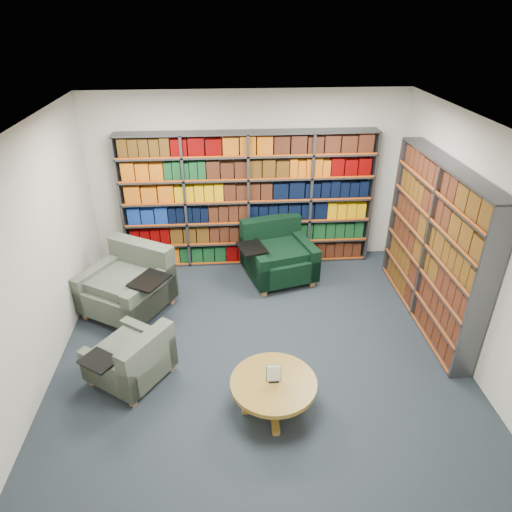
{
  "coord_description": "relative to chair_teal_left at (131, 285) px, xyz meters",
  "views": [
    {
      "loc": [
        -0.37,
        -4.5,
        3.9
      ],
      "look_at": [
        0.0,
        0.6,
        1.05
      ],
      "focal_mm": 32.0,
      "sensor_mm": 36.0,
      "label": 1
    }
  ],
  "objects": [
    {
      "name": "room_shell",
      "position": [
        1.75,
        -1.08,
        1.03
      ],
      "size": [
        5.02,
        5.02,
        2.82
      ],
      "color": "black",
      "rests_on": "ground"
    },
    {
      "name": "bookshelf_back",
      "position": [
        1.75,
        1.26,
        0.72
      ],
      "size": [
        4.0,
        0.28,
        2.2
      ],
      "color": "#47494F",
      "rests_on": "ground"
    },
    {
      "name": "bookshelf_right",
      "position": [
        4.09,
        -0.48,
        0.72
      ],
      "size": [
        0.28,
        2.5,
        2.2
      ],
      "color": "#47494F",
      "rests_on": "ground"
    },
    {
      "name": "chair_teal_left",
      "position": [
        0.0,
        0.0,
        0.0
      ],
      "size": [
        1.4,
        1.4,
        0.93
      ],
      "color": "#0B2534",
      "rests_on": "ground"
    },
    {
      "name": "chair_green_right",
      "position": [
        2.16,
        0.75,
        -0.01
      ],
      "size": [
        1.29,
        1.21,
        0.9
      ],
      "color": "black",
      "rests_on": "ground"
    },
    {
      "name": "chair_teal_front",
      "position": [
        0.26,
        -1.49,
        -0.09
      ],
      "size": [
        1.08,
        1.08,
        0.71
      ],
      "color": "#0B2534",
      "rests_on": "ground"
    },
    {
      "name": "coffee_table",
      "position": [
        1.81,
        -2.08,
        -0.03
      ],
      "size": [
        0.92,
        0.92,
        0.64
      ],
      "color": "brown",
      "rests_on": "ground"
    }
  ]
}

